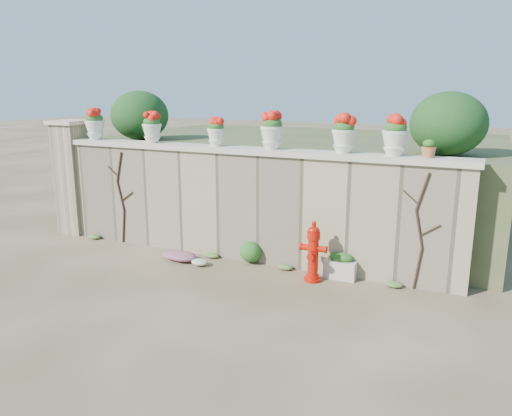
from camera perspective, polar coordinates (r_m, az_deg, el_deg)
The scene contains 21 objects.
ground at distance 8.15m, azimuth -7.33°, elevation -9.32°, with size 80.00×80.00×0.00m, color brown.
stone_wall at distance 9.33m, azimuth -1.60°, elevation 0.21°, with size 8.00×0.40×2.00m, color #988A65.
wall_cap at distance 9.14m, azimuth -1.65°, elevation 6.62°, with size 8.10×0.52×0.10m, color beige.
gate_pillar at distance 11.71m, azimuth -20.10°, elevation 3.40°, with size 0.72×0.72×2.48m.
raised_fill at distance 12.21m, azimuth 5.17°, elevation 3.33°, with size 9.00×6.00×2.00m, color #384C23.
back_shrub_left at distance 11.84m, azimuth -13.14°, elevation 10.28°, with size 1.30×1.30×1.10m, color #143814.
back_shrub_right at distance 9.35m, azimuth 21.12°, elevation 8.97°, with size 1.30×1.30×1.10m, color #143814.
vine_left at distance 10.61m, azimuth -15.16°, elevation 1.31°, with size 0.60×0.04×1.91m.
vine_right at distance 8.22m, azimuth 18.22°, elevation -2.38°, with size 0.60×0.04×1.91m.
fire_hydrant at distance 8.34m, azimuth 6.55°, elevation -4.93°, with size 0.44×0.31×1.03m.
planter_box at distance 8.64m, azimuth 9.67°, elevation -6.57°, with size 0.54×0.32×0.45m.
green_shrub at distance 9.22m, azimuth -0.99°, elevation -4.81°, with size 0.52×0.47×0.50m, color #1E5119.
magenta_clump at distance 9.54m, azimuth -9.19°, elevation -5.25°, with size 0.80×0.53×0.21m, color #BD2589.
white_flowers at distance 9.23m, azimuth -6.57°, elevation -5.98°, with size 0.44×0.35×0.16m, color white.
urn_pot_0 at distance 11.08m, azimuth -17.94°, elevation 9.08°, with size 0.41×0.41×0.64m.
urn_pot_1 at distance 10.15m, azimuth -11.81°, elevation 8.98°, with size 0.38×0.38×0.59m.
urn_pot_2 at distance 9.36m, azimuth -4.58°, elevation 8.65°, with size 0.33×0.33×0.52m.
urn_pot_3 at distance 8.85m, azimuth 1.84°, elevation 8.80°, with size 0.41×0.41×0.65m.
urn_pot_4 at distance 8.43m, azimuth 10.00°, elevation 8.28°, with size 0.40×0.40×0.62m.
urn_pot_5 at distance 8.25m, azimuth 15.61°, elevation 7.96°, with size 0.41×0.41×0.64m.
terracotta_pot at distance 8.20m, azimuth 19.12°, elevation 6.33°, with size 0.23×0.23×0.27m.
Camera 1 is at (4.09, -6.30, 3.14)m, focal length 35.00 mm.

